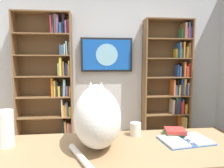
# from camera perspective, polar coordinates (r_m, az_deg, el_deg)

# --- Properties ---
(wall_back) EXTENTS (4.52, 0.06, 2.70)m
(wall_back) POSITION_cam_1_polar(r_m,az_deg,el_deg) (3.71, -1.52, 6.94)
(wall_back) COLOR silver
(wall_back) RESTS_ON ground
(bookshelf_left) EXTENTS (0.86, 0.28, 2.06)m
(bookshelf_left) POSITION_cam_1_polar(r_m,az_deg,el_deg) (3.85, 16.72, 1.71)
(bookshelf_left) COLOR brown
(bookshelf_left) RESTS_ON ground
(bookshelf_right) EXTENTS (0.94, 0.28, 2.13)m
(bookshelf_right) POSITION_cam_1_polar(r_m,az_deg,el_deg) (3.60, -17.05, 2.37)
(bookshelf_right) COLOR brown
(bookshelf_right) RESTS_ON ground
(wall_mounted_tv) EXTENTS (0.92, 0.07, 0.60)m
(wall_mounted_tv) POSITION_cam_1_polar(r_m,az_deg,el_deg) (3.63, -1.53, 8.31)
(wall_mounted_tv) COLOR black
(desk) EXTENTS (1.66, 0.59, 0.77)m
(desk) POSITION_cam_1_polar(r_m,az_deg,el_deg) (1.36, 2.18, -22.37)
(desk) COLOR #A37F56
(desk) RESTS_ON ground
(cat) EXTENTS (0.33, 0.67, 0.40)m
(cat) POSITION_cam_1_polar(r_m,az_deg,el_deg) (1.35, -4.33, -8.28)
(cat) COLOR white
(cat) RESTS_ON desk
(open_binder) EXTENTS (0.35, 0.26, 0.02)m
(open_binder) POSITION_cam_1_polar(r_m,az_deg,el_deg) (1.50, 20.16, -14.82)
(open_binder) COLOR #335999
(open_binder) RESTS_ON desk
(paper_towel_roll) EXTENTS (0.11, 0.11, 0.23)m
(paper_towel_roll) POSITION_cam_1_polar(r_m,az_deg,el_deg) (1.48, -28.28, -11.11)
(paper_towel_roll) COLOR white
(paper_towel_roll) RESTS_ON desk
(coffee_mug) EXTENTS (0.08, 0.08, 0.10)m
(coffee_mug) POSITION_cam_1_polar(r_m,az_deg,el_deg) (1.52, 6.75, -12.67)
(coffee_mug) COLOR white
(coffee_mug) RESTS_ON desk
(desk_book_stack) EXTENTS (0.16, 0.15, 0.05)m
(desk_book_stack) POSITION_cam_1_polar(r_m,az_deg,el_deg) (1.58, 17.52, -13.03)
(desk_book_stack) COLOR #387A47
(desk_book_stack) RESTS_ON desk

